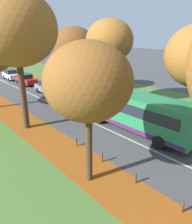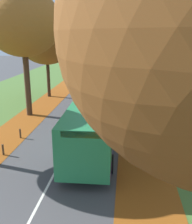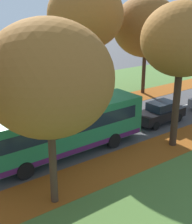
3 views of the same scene
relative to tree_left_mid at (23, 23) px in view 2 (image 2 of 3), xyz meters
The scene contains 16 objects.
leaf_litter_left 8.40m from the tree_left_mid, 85.40° to the right, with size 2.80×60.00×0.00m, color #8C4714.
grass_verge_right 16.28m from the tree_left_mid, 10.92° to the left, with size 12.00×90.00×0.01m, color #476B2D.
leaf_litter_right 12.65m from the tree_left_mid, 19.15° to the right, with size 2.80×60.00×0.00m, color #8C4714.
road_centre_line 9.53m from the tree_left_mid, 29.15° to the left, with size 0.12×80.00×0.01m, color silver.
tree_left_mid is the anchor object (origin of this frame).
tree_left_far 7.26m from the tree_left_mid, 92.29° to the left, with size 6.34×6.34×9.33m.
tree_right_near 13.80m from the tree_left_mid, 40.96° to the right, with size 5.41×5.41×8.31m.
tree_right_mid 9.64m from the tree_left_mid, ahead, with size 4.82×4.82×8.89m.
tree_right_far 12.81m from the tree_left_mid, 35.41° to the left, with size 5.73×5.73×8.27m.
bollard_fifth 10.94m from the tree_left_mid, 80.64° to the right, with size 0.12×0.12×0.67m, color #4C3823.
bollard_sixth 9.20m from the tree_left_mid, 76.28° to the right, with size 0.12×0.12×0.66m, color #4C3823.
bus 10.72m from the tree_left_mid, 43.17° to the right, with size 2.80×10.44×2.98m.
car_black_lead 9.71m from the tree_left_mid, 20.82° to the left, with size 1.88×4.25×1.62m.
car_grey_following 12.86m from the tree_left_mid, 51.91° to the left, with size 1.80×4.21×1.62m.
car_red_third_in_line 18.07m from the tree_left_mid, 66.13° to the left, with size 1.89×4.25×1.62m.
car_white_fourth_in_line 22.75m from the tree_left_mid, 72.56° to the left, with size 1.89×4.25×1.62m.
Camera 2 is at (3.47, -4.06, 6.86)m, focal length 42.00 mm.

